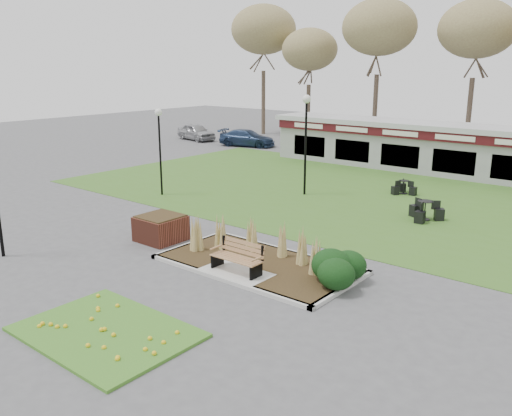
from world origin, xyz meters
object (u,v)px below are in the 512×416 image
Objects in this scene: bistro_set_a at (404,189)px; car_black at (388,140)px; car_blue at (247,138)px; lamp_post_mid_left at (159,133)px; lamp_post_far_left at (306,123)px; park_bench at (238,257)px; bistro_set_c at (425,213)px; brick_planter at (161,228)px; car_silver at (196,132)px; food_pavilion at (463,150)px.

car_black reaches higher than bistro_set_a.
lamp_post_mid_left is at bearing -170.65° from car_blue.
lamp_post_mid_left is 7.07m from lamp_post_far_left.
park_bench is at bearing -87.34° from bistro_set_a.
park_bench is 1.13× the size of bistro_set_c.
car_black is at bearing 85.15° from lamp_post_mid_left.
bistro_set_a is at bearing 73.14° from brick_planter.
park_bench reaches higher than bistro_set_a.
car_silver is (-22.13, 7.51, 0.45)m from bistro_set_a.
bistro_set_a is 15.41m from car_black.
brick_planter is at bearing -125.43° from car_silver.
lamp_post_far_left reaches higher than park_bench.
car_blue reaches higher than car_black.
brick_planter is 0.06× the size of food_pavilion.
car_silver is at bearing 155.41° from bistro_set_c.
bistro_set_a is at bearing -130.78° from car_blue.
car_black is at bearing 138.66° from food_pavilion.
lamp_post_mid_left is at bearing -127.57° from car_silver.
food_pavilion is at bearing 90.00° from park_bench.
park_bench is 0.44× the size of car_black.
lamp_post_far_left reaches higher than bistro_set_c.
lamp_post_far_left is (-4.37, -9.68, 2.07)m from food_pavilion.
bistro_set_a is 18.12m from car_blue.
bistro_set_c is 22.25m from car_blue.
food_pavilion is at bearing 55.35° from lamp_post_mid_left.
bistro_set_c is at bearing -102.55° from car_silver.
food_pavilion is at bearing 65.69° from lamp_post_far_left.
park_bench is 0.42× the size of car_silver.
brick_planter is at bearing -106.86° from bistro_set_a.
bistro_set_c reaches higher than bistro_set_a.
car_black is (-7.38, 13.51, 0.39)m from bistro_set_a.
lamp_post_mid_left is at bearing -124.65° from food_pavilion.
car_black is (-3.60, 26.00, 0.16)m from brick_planter.
bistro_set_c is at bearing -78.81° from food_pavilion.
lamp_post_mid_left is at bearing 150.55° from park_bench.
lamp_post_far_left reaches higher than car_black.
lamp_post_mid_left is 21.43m from car_black.
bistro_set_a is at bearing 40.44° from lamp_post_far_left.
park_bench is at bearing -156.78° from car_blue.
car_silver is (-22.75, 1.04, -0.78)m from food_pavilion.
car_black is (-8.00, 7.04, -0.84)m from food_pavilion.
car_black is (-10.04, 17.34, 0.35)m from bistro_set_c.
bistro_set_a is at bearing 124.74° from bistro_set_c.
brick_planter is 1.18× the size of bistro_set_a.
brick_planter is 10.79m from bistro_set_c.
lamp_post_far_left is at bearing -139.56° from bistro_set_a.
car_blue is at bearing 126.25° from car_black.
food_pavilion reaches higher than park_bench.
lamp_post_mid_left reaches higher than park_bench.
car_silver reaches higher than brick_planter.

